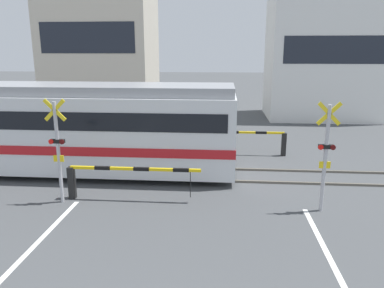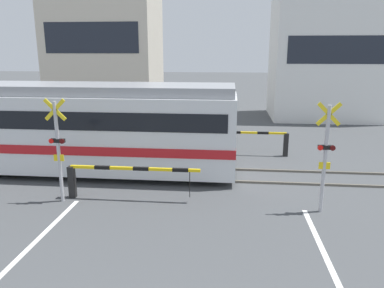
{
  "view_description": "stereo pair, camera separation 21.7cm",
  "coord_description": "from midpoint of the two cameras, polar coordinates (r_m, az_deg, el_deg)",
  "views": [
    {
      "loc": [
        1.01,
        -2.53,
        4.64
      ],
      "look_at": [
        0.0,
        9.54,
        1.6
      ],
      "focal_mm": 35.0,
      "sensor_mm": 36.0,
      "label": 1
    },
    {
      "loc": [
        1.23,
        -2.51,
        4.64
      ],
      "look_at": [
        0.0,
        9.54,
        1.6
      ],
      "focal_mm": 35.0,
      "sensor_mm": 36.0,
      "label": 2
    }
  ],
  "objects": [
    {
      "name": "crossing_barrier_near",
      "position": [
        12.17,
        -12.33,
        -4.62
      ],
      "size": [
        4.25,
        0.2,
        1.1
      ],
      "color": "black",
      "rests_on": "ground_plane"
    },
    {
      "name": "rail_track_far",
      "position": [
        15.07,
        1.28,
        -3.69
      ],
      "size": [
        50.0,
        0.1,
        0.08
      ],
      "color": "#5B564C",
      "rests_on": "ground_plane"
    },
    {
      "name": "crossing_signal_right",
      "position": [
        11.34,
        20.18,
        -1.3
      ],
      "size": [
        0.68,
        0.15,
        3.26
      ],
      "color": "#B2B2B7",
      "rests_on": "ground_plane"
    },
    {
      "name": "building_right_of_street",
      "position": [
        28.08,
        20.17,
        12.45
      ],
      "size": [
        7.45,
        5.56,
        8.49
      ],
      "color": "white",
      "rests_on": "ground_plane"
    },
    {
      "name": "crossing_barrier_far",
      "position": [
        17.11,
        10.62,
        0.89
      ],
      "size": [
        4.25,
        0.2,
        1.1
      ],
      "color": "black",
      "rests_on": "ground_plane"
    },
    {
      "name": "pedestrian",
      "position": [
        20.72,
        5.74,
        3.95
      ],
      "size": [
        0.38,
        0.23,
        1.76
      ],
      "color": "#33384C",
      "rests_on": "ground_plane"
    },
    {
      "name": "commuter_train",
      "position": [
        15.45,
        -20.46,
        2.7
      ],
      "size": [
        14.34,
        2.88,
        3.42
      ],
      "color": "silver",
      "rests_on": "ground_plane"
    },
    {
      "name": "rail_track_near",
      "position": [
        13.71,
        0.8,
        -5.52
      ],
      "size": [
        50.0,
        0.1,
        0.08
      ],
      "color": "#5B564C",
      "rests_on": "ground_plane"
    },
    {
      "name": "crossing_signal_left",
      "position": [
        12.1,
        -19.25,
        -0.29
      ],
      "size": [
        0.68,
        0.15,
        3.26
      ],
      "color": "#B2B2B7",
      "rests_on": "ground_plane"
    },
    {
      "name": "building_left_of_street",
      "position": [
        28.7,
        -12.85,
        14.35
      ],
      "size": [
        7.5,
        5.56,
        9.88
      ],
      "color": "beige",
      "rests_on": "ground_plane"
    }
  ]
}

